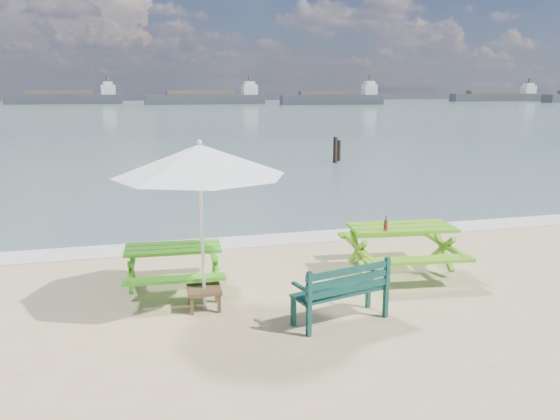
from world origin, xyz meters
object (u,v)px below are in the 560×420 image
object	(u,v)px
side_table	(204,298)
swimmer	(187,168)
picnic_table_right	(401,250)
beer_bottle	(386,226)
picnic_table_left	(174,269)
patio_umbrella	(200,160)
park_bench	(340,303)

from	to	relation	value
side_table	swimmer	world-z (taller)	swimmer
picnic_table_right	swimmer	xyz separation A→B (m)	(-2.18, 16.08, -0.68)
picnic_table_right	beer_bottle	bearing A→B (deg)	-150.00
picnic_table_left	patio_umbrella	distance (m)	2.06
park_bench	patio_umbrella	size ratio (longest dim) A/B	0.57
picnic_table_left	beer_bottle	size ratio (longest dim) A/B	6.79
picnic_table_right	side_table	xyz separation A→B (m)	(-3.47, -0.73, -0.24)
patio_umbrella	beer_bottle	world-z (taller)	patio_umbrella
picnic_table_left	side_table	size ratio (longest dim) A/B	3.46
park_bench	beer_bottle	xyz separation A→B (m)	(1.31, 1.40, 0.66)
picnic_table_right	side_table	bearing A→B (deg)	-168.04
picnic_table_right	patio_umbrella	world-z (taller)	patio_umbrella
park_bench	patio_umbrella	bearing A→B (deg)	152.31
beer_bottle	swimmer	size ratio (longest dim) A/B	0.15
picnic_table_left	beer_bottle	world-z (taller)	beer_bottle
picnic_table_left	picnic_table_right	size ratio (longest dim) A/B	0.81
picnic_table_left	beer_bottle	distance (m)	3.48
patio_umbrella	beer_bottle	xyz separation A→B (m)	(3.05, 0.49, -1.24)
side_table	patio_umbrella	world-z (taller)	patio_umbrella
picnic_table_right	side_table	size ratio (longest dim) A/B	4.25
park_bench	side_table	world-z (taller)	park_bench
picnic_table_left	park_bench	distance (m)	2.78
park_bench	side_table	bearing A→B (deg)	152.31
picnic_table_left	patio_umbrella	xyz separation A→B (m)	(0.36, -0.91, 1.82)
side_table	patio_umbrella	distance (m)	1.99
side_table	beer_bottle	bearing A→B (deg)	9.17
patio_umbrella	swimmer	world-z (taller)	patio_umbrella
park_bench	patio_umbrella	distance (m)	2.73
picnic_table_left	side_table	xyz separation A→B (m)	(0.36, -0.91, -0.18)
patio_umbrella	picnic_table_left	bearing A→B (deg)	111.78
picnic_table_right	beer_bottle	xyz separation A→B (m)	(-0.42, -0.24, 0.52)
picnic_table_right	patio_umbrella	distance (m)	3.96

